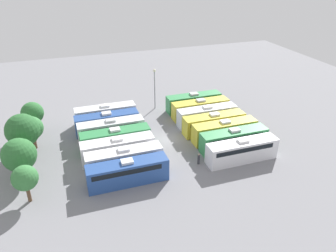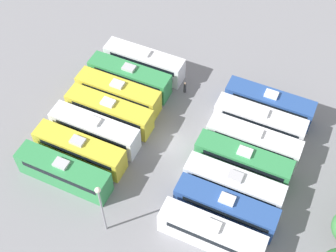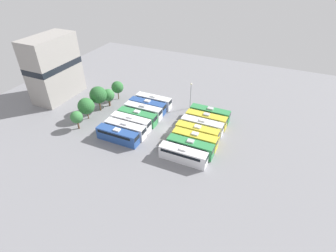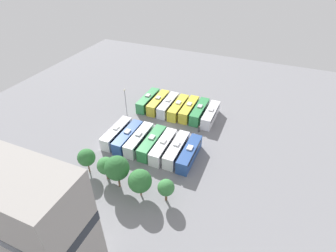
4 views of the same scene
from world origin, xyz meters
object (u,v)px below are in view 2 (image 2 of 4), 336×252
object	(u,v)px
worker_person	(185,88)
bus_13	(212,233)
bus_4	(95,130)
bus_6	(64,172)
bus_12	(226,207)
bus_0	(144,62)
bus_5	(80,150)
bus_9	(254,141)
bus_7	(269,103)
bus_3	(110,111)
bus_8	(260,121)
bus_10	(243,160)
bus_2	(119,93)
bus_1	(130,77)
light_pole	(101,203)
bus_11	(234,184)

from	to	relation	value
worker_person	bus_13	bearing A→B (deg)	30.66
bus_4	bus_6	size ratio (longest dim) A/B	1.00
bus_6	bus_12	distance (m)	18.23
bus_0	bus_4	size ratio (longest dim) A/B	1.00
bus_5	bus_9	bearing A→B (deg)	117.93
bus_7	bus_12	world-z (taller)	same
bus_3	bus_5	bearing A→B (deg)	-2.58
bus_8	bus_9	bearing A→B (deg)	4.63
bus_5	bus_7	size ratio (longest dim) A/B	1.00
bus_0	bus_10	world-z (taller)	same
bus_2	bus_12	distance (m)	20.39
bus_3	bus_9	bearing A→B (deg)	99.65
bus_5	bus_6	world-z (taller)	same
bus_3	bus_6	bearing A→B (deg)	-1.89
bus_10	bus_12	bearing A→B (deg)	2.38
bus_1	bus_10	size ratio (longest dim) A/B	1.00
bus_6	bus_3	bearing A→B (deg)	178.11
bus_12	bus_9	bearing A→B (deg)	-179.76
bus_5	bus_10	bearing A→B (deg)	110.08
bus_5	light_pole	distance (m)	10.41
bus_13	worker_person	bearing A→B (deg)	-149.34
bus_6	bus_9	distance (m)	22.00
bus_2	bus_7	xyz separation A→B (m)	(-6.32, 17.90, 0.00)
bus_12	bus_1	bearing A→B (deg)	-125.17
worker_person	bus_3	bearing A→B (deg)	-37.96
bus_6	bus_9	xyz separation A→B (m)	(-12.82, 17.87, 0.00)
bus_6	worker_person	bearing A→B (deg)	159.39
bus_4	bus_1	bearing A→B (deg)	-178.43
bus_11	worker_person	distance (m)	16.11
bus_8	bus_12	size ratio (longest dim) A/B	1.00
bus_6	bus_11	world-z (taller)	same
bus_3	bus_11	bearing A→B (deg)	78.71
bus_8	bus_4	bearing A→B (deg)	-61.55
bus_13	worker_person	distance (m)	21.16
bus_3	bus_12	world-z (taller)	same
bus_1	bus_8	size ratio (longest dim) A/B	1.00
bus_2	bus_12	bearing A→B (deg)	62.03
bus_0	bus_2	world-z (taller)	same
bus_7	bus_13	size ratio (longest dim) A/B	1.00
bus_8	light_pole	world-z (taller)	light_pole
bus_4	bus_13	distance (m)	18.67
bus_0	bus_7	world-z (taller)	same
bus_6	bus_7	xyz separation A→B (m)	(-19.27, 17.81, 0.00)
bus_0	light_pole	xyz separation A→B (m)	(22.73, 6.71, 3.78)
bus_1	light_pole	world-z (taller)	light_pole
bus_7	bus_8	xyz separation A→B (m)	(3.21, -0.20, 0.00)
bus_4	worker_person	world-z (taller)	bus_4
bus_8	bus_11	xyz separation A→B (m)	(9.69, 0.13, 0.00)
bus_4	bus_9	world-z (taller)	same
bus_0	worker_person	world-z (taller)	bus_0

